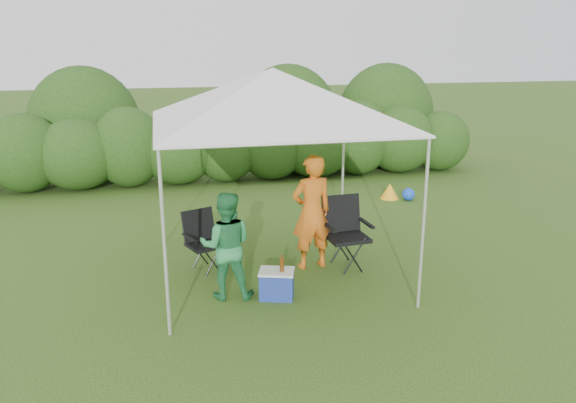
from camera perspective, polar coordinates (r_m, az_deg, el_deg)
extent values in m
plane|color=#3B5B1C|center=(7.61, -0.64, -8.52)|extent=(70.00, 70.00, 0.00)
ellipsoid|color=#294E18|center=(13.28, -25.29, 4.47)|extent=(1.65, 1.40, 1.73)
cylinder|color=#382616|center=(13.43, -24.93, 1.49)|extent=(0.12, 0.12, 0.30)
ellipsoid|color=#294E18|center=(13.11, -20.62, 4.50)|extent=(1.80, 1.53, 1.57)
cylinder|color=#382616|center=(13.24, -20.36, 1.80)|extent=(0.12, 0.12, 0.30)
ellipsoid|color=#294E18|center=(12.99, -15.93, 5.32)|extent=(1.58, 1.34, 1.80)
cylinder|color=#382616|center=(13.14, -15.68, 2.11)|extent=(0.12, 0.12, 0.30)
ellipsoid|color=#294E18|center=(12.99, -11.12, 5.30)|extent=(1.73, 1.47, 1.65)
cylinder|color=#382616|center=(13.13, -10.96, 2.40)|extent=(0.12, 0.12, 0.30)
ellipsoid|color=#294E18|center=(13.08, -6.35, 5.24)|extent=(1.50, 1.28, 1.50)
cylinder|color=#382616|center=(13.20, -6.27, 2.68)|extent=(0.12, 0.12, 0.30)
ellipsoid|color=#294E18|center=(13.23, -1.68, 5.94)|extent=(1.65, 1.40, 1.73)
cylinder|color=#382616|center=(13.37, -1.65, 2.93)|extent=(0.12, 0.12, 0.30)
ellipsoid|color=#294E18|center=(13.49, 2.86, 5.80)|extent=(1.80, 1.53, 1.57)
cylinder|color=#382616|center=(13.62, 2.82, 3.16)|extent=(0.12, 0.12, 0.30)
ellipsoid|color=#294E18|center=(13.81, 7.22, 6.40)|extent=(1.57, 1.34, 1.80)
cylinder|color=#382616|center=(13.95, 7.11, 3.36)|extent=(0.12, 0.12, 0.30)
ellipsoid|color=#294E18|center=(14.23, 11.33, 6.19)|extent=(1.72, 1.47, 1.65)
cylinder|color=#382616|center=(14.35, 11.18, 3.54)|extent=(0.12, 0.12, 0.30)
ellipsoid|color=#294E18|center=(14.71, 15.18, 5.97)|extent=(1.50, 1.28, 1.50)
cylinder|color=#382616|center=(14.82, 15.02, 3.68)|extent=(0.12, 0.12, 0.30)
cylinder|color=silver|center=(6.14, -12.45, -4.46)|extent=(0.04, 0.04, 2.10)
cylinder|color=silver|center=(6.83, 13.59, -2.45)|extent=(0.04, 0.04, 2.10)
cylinder|color=silver|center=(9.02, -12.80, 2.05)|extent=(0.04, 0.04, 2.10)
cylinder|color=silver|center=(9.50, 5.60, 3.07)|extent=(0.04, 0.04, 2.10)
cube|color=white|center=(7.49, -1.52, 7.98)|extent=(3.10, 3.10, 0.03)
pyramid|color=white|center=(7.45, -1.54, 10.76)|extent=(3.10, 3.10, 0.70)
cube|color=black|center=(8.09, 6.04, -3.67)|extent=(0.59, 0.55, 0.05)
cube|color=black|center=(8.20, 5.45, -1.17)|extent=(0.57, 0.19, 0.53)
cube|color=black|center=(7.92, 4.15, -2.58)|extent=(0.09, 0.48, 0.03)
cube|color=black|center=(8.14, 7.96, -2.17)|extent=(0.09, 0.48, 0.03)
cylinder|color=black|center=(7.87, 5.08, -5.95)|extent=(0.03, 0.03, 0.45)
cylinder|color=black|center=(8.06, 8.21, -5.54)|extent=(0.03, 0.03, 0.45)
cylinder|color=black|center=(8.28, 3.84, -4.80)|extent=(0.03, 0.03, 0.45)
cylinder|color=black|center=(8.46, 6.84, -4.44)|extent=(0.03, 0.03, 0.45)
cube|color=black|center=(8.05, -8.36, -4.40)|extent=(0.60, 0.58, 0.05)
cube|color=black|center=(8.13, -9.07, -2.33)|extent=(0.48, 0.30, 0.45)
cube|color=black|center=(7.89, -9.98, -3.63)|extent=(0.19, 0.38, 0.03)
cube|color=black|center=(8.10, -6.88, -2.99)|extent=(0.19, 0.38, 0.03)
cylinder|color=black|center=(7.87, -8.93, -6.39)|extent=(0.02, 0.02, 0.38)
cylinder|color=black|center=(8.03, -6.39, -5.81)|extent=(0.02, 0.02, 0.38)
cylinder|color=black|center=(8.20, -10.19, -5.51)|extent=(0.02, 0.02, 0.38)
cylinder|color=black|center=(8.36, -7.72, -4.97)|extent=(0.02, 0.02, 0.38)
imported|color=orange|center=(7.94, 2.42, -1.09)|extent=(0.66, 0.49, 1.66)
imported|color=#2D8C4E|center=(7.09, -6.29, -4.48)|extent=(0.76, 0.64, 1.38)
cube|color=#223A9F|center=(7.21, -1.16, -8.48)|extent=(0.49, 0.41, 0.34)
cube|color=silver|center=(7.14, -1.17, -7.13)|extent=(0.52, 0.44, 0.03)
cylinder|color=#592D0C|center=(7.07, -0.63, -6.28)|extent=(0.06, 0.06, 0.22)
cone|color=#FDB01A|center=(11.86, 10.29, 1.05)|extent=(0.39, 0.39, 0.32)
sphere|color=blue|center=(11.81, 12.13, 0.72)|extent=(0.26, 0.26, 0.26)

